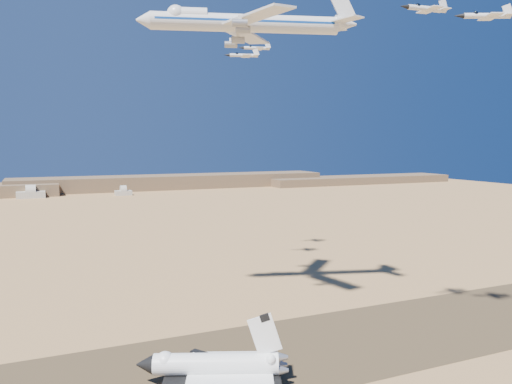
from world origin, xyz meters
name	(u,v)px	position (x,y,z in m)	size (l,w,h in m)	color
ground	(242,361)	(0.00, 0.00, 0.00)	(1200.00, 1200.00, 0.00)	#A27448
runway	(242,361)	(0.00, 0.00, 0.03)	(600.00, 50.00, 0.06)	#4B3725
ridgeline	(137,185)	(65.32, 527.31, 7.63)	(960.00, 90.00, 18.00)	brown
hangars	(27,194)	(-64.00, 478.43, 4.83)	(200.50, 29.50, 30.00)	#B3AE9E
shuttle	(215,367)	(-11.62, -10.55, 5.12)	(39.12, 32.63, 19.03)	white
carrier_747	(239,23)	(12.96, 33.63, 101.89)	(74.81, 55.91, 18.70)	silver
chase_jet_a	(426,8)	(50.65, -13.35, 99.34)	(15.54, 8.52, 3.88)	silver
chase_jet_b	(486,16)	(62.82, -23.10, 96.35)	(15.46, 9.32, 4.01)	silver
chase_jet_d	(243,55)	(34.32, 82.82, 100.45)	(15.54, 9.03, 3.96)	silver
chase_jet_e	(256,48)	(48.77, 101.63, 107.86)	(15.81, 9.12, 4.02)	silver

